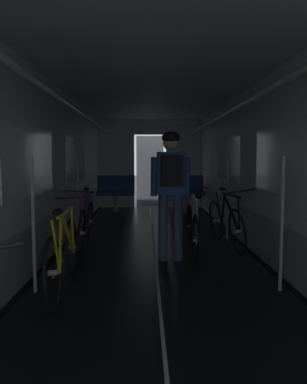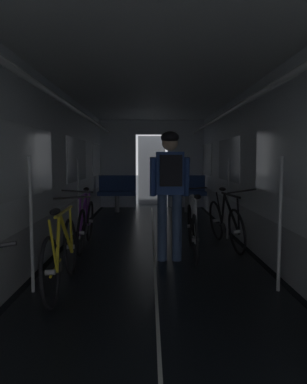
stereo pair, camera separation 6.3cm
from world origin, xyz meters
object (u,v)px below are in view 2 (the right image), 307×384
object	(u,v)px
bench_seat_far_right	(187,190)
bicycle_silver_in_aisle	(193,229)
bench_seat_far_left	(117,190)
bicycle_yellow	(62,254)
person_cyclist_aisle	(170,181)
bicycle_purple	(86,223)
bicycle_black	(226,223)

from	to	relation	value
bench_seat_far_right	bicycle_silver_in_aisle	size ratio (longest dim) A/B	0.58
bicycle_silver_in_aisle	bench_seat_far_left	bearing A→B (deg)	107.74
bicycle_yellow	bicycle_silver_in_aisle	distance (m)	2.06
bench_seat_far_right	person_cyclist_aisle	bearing A→B (deg)	-98.25
bench_seat_far_left	bicycle_yellow	distance (m)	5.91
bicycle_purple	bicycle_black	xyz separation A→B (m)	(2.17, 0.05, -0.00)
person_cyclist_aisle	bicycle_silver_in_aisle	distance (m)	0.81
bicycle_black	bicycle_silver_in_aisle	world-z (taller)	bicycle_black
bench_seat_far_right	bicycle_silver_in_aisle	distance (m)	4.54
bicycle_black	bicycle_yellow	distance (m)	2.86
bench_seat_far_right	bicycle_black	size ratio (longest dim) A/B	0.58
bicycle_black	bench_seat_far_right	bearing A→B (deg)	93.22
bench_seat_far_left	bicycle_silver_in_aisle	distance (m)	4.75
bicycle_purple	bicycle_black	world-z (taller)	bicycle_black
bicycle_purple	bicycle_black	distance (m)	2.17
person_cyclist_aisle	bicycle_silver_in_aisle	world-z (taller)	person_cyclist_aisle
bench_seat_far_right	bicycle_silver_in_aisle	world-z (taller)	bench_seat_far_right
bicycle_black	bicycle_silver_in_aisle	xyz separation A→B (m)	(-0.58, -0.56, 0.00)
bench_seat_far_left	bench_seat_far_right	world-z (taller)	same
bicycle_purple	person_cyclist_aisle	distance (m)	1.63
bicycle_purple	bicycle_black	bearing A→B (deg)	1.20
bench_seat_far_left	bicycle_purple	bearing A→B (deg)	-92.10
person_cyclist_aisle	bicycle_purple	bearing A→B (deg)	148.19
bicycle_yellow	person_cyclist_aisle	size ratio (longest dim) A/B	0.98
person_cyclist_aisle	bicycle_silver_in_aisle	size ratio (longest dim) A/B	1.02
bicycle_silver_in_aisle	bicycle_yellow	bearing A→B (deg)	-137.86
bench_seat_far_left	bicycle_purple	world-z (taller)	bench_seat_far_left
bicycle_purple	bicycle_silver_in_aisle	bearing A→B (deg)	-17.82
bench_seat_far_right	bicycle_purple	distance (m)	4.46
bicycle_purple	bicycle_silver_in_aisle	xyz separation A→B (m)	(1.59, -0.51, 0.00)
bench_seat_far_left	bicycle_black	distance (m)	4.46
bench_seat_far_left	bicycle_silver_in_aisle	bearing A→B (deg)	-72.26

